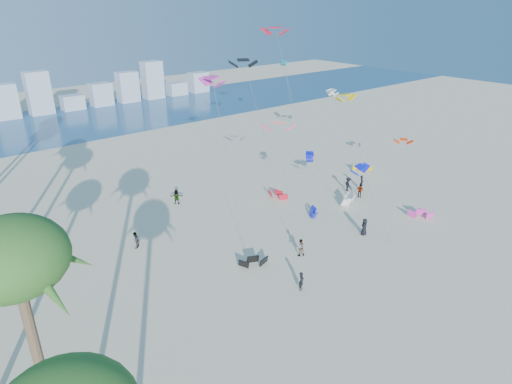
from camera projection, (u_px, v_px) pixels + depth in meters
ground at (372, 337)px, 29.73m from camera, size 220.00×220.00×0.00m
ocean at (50, 125)px, 80.81m from camera, size 220.00×220.00×0.00m
kitesurfer_near at (301, 281)px, 34.34m from camera, size 0.69×0.63×1.58m
kitesurfer_mid at (300, 247)px, 38.97m from camera, size 0.98×0.90×1.63m
kitesurfers_far at (284, 200)px, 48.12m from camera, size 27.79×18.85×1.84m
grounded_kites at (333, 203)px, 48.40m from camera, size 28.20×16.03×1.02m
flying_kites at (293, 86)px, 49.30m from camera, size 27.12×27.29×18.57m
distant_skyline at (26, 100)px, 85.99m from camera, size 85.00×3.00×8.40m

